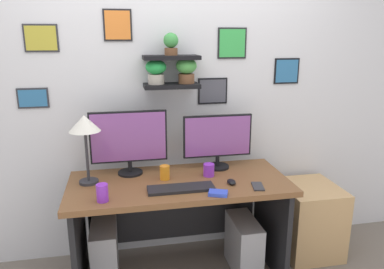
{
  "coord_description": "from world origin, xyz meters",
  "views": [
    {
      "loc": [
        -0.38,
        -2.38,
        1.73
      ],
      "look_at": [
        0.1,
        0.05,
        1.07
      ],
      "focal_mm": 34.62,
      "sensor_mm": 36.0,
      "label": 1
    }
  ],
  "objects_px": {
    "monitor_right": "(218,139)",
    "monitor_left": "(129,140)",
    "pen_cup": "(165,172)",
    "scissors_tray": "(218,193)",
    "keyboard": "(181,188)",
    "computer_tower_left": "(105,253)",
    "drawer_cabinet": "(308,219)",
    "desk": "(178,206)",
    "cell_phone": "(258,186)",
    "computer_tower_right": "(244,245)",
    "coffee_mug": "(209,170)",
    "desk_lamp": "(85,128)",
    "computer_mouse": "(231,182)",
    "water_cup": "(102,193)"
  },
  "relations": [
    {
      "from": "pen_cup",
      "to": "computer_tower_right",
      "type": "height_order",
      "value": "pen_cup"
    },
    {
      "from": "monitor_left",
      "to": "computer_mouse",
      "type": "height_order",
      "value": "monitor_left"
    },
    {
      "from": "keyboard",
      "to": "drawer_cabinet",
      "type": "distance_m",
      "value": 1.23
    },
    {
      "from": "desk",
      "to": "computer_tower_left",
      "type": "bearing_deg",
      "value": -179.73
    },
    {
      "from": "scissors_tray",
      "to": "pen_cup",
      "type": "bearing_deg",
      "value": 132.07
    },
    {
      "from": "monitor_right",
      "to": "drawer_cabinet",
      "type": "height_order",
      "value": "monitor_right"
    },
    {
      "from": "coffee_mug",
      "to": "desk",
      "type": "bearing_deg",
      "value": -179.97
    },
    {
      "from": "monitor_left",
      "to": "keyboard",
      "type": "distance_m",
      "value": 0.54
    },
    {
      "from": "scissors_tray",
      "to": "drawer_cabinet",
      "type": "bearing_deg",
      "value": 24.38
    },
    {
      "from": "computer_mouse",
      "to": "scissors_tray",
      "type": "distance_m",
      "value": 0.21
    },
    {
      "from": "cell_phone",
      "to": "computer_tower_left",
      "type": "xyz_separation_m",
      "value": [
        -1.04,
        0.26,
        -0.54
      ]
    },
    {
      "from": "monitor_left",
      "to": "desk_lamp",
      "type": "height_order",
      "value": "desk_lamp"
    },
    {
      "from": "computer_mouse",
      "to": "drawer_cabinet",
      "type": "bearing_deg",
      "value": 18.03
    },
    {
      "from": "desk",
      "to": "cell_phone",
      "type": "xyz_separation_m",
      "value": [
        0.5,
        -0.26,
        0.22
      ]
    },
    {
      "from": "monitor_left",
      "to": "monitor_right",
      "type": "xyz_separation_m",
      "value": [
        0.66,
        -0.0,
        -0.03
      ]
    },
    {
      "from": "drawer_cabinet",
      "to": "computer_tower_left",
      "type": "distance_m",
      "value": 1.63
    },
    {
      "from": "monitor_left",
      "to": "drawer_cabinet",
      "type": "distance_m",
      "value": 1.59
    },
    {
      "from": "keyboard",
      "to": "pen_cup",
      "type": "distance_m",
      "value": 0.22
    },
    {
      "from": "monitor_right",
      "to": "computer_tower_right",
      "type": "height_order",
      "value": "monitor_right"
    },
    {
      "from": "monitor_right",
      "to": "desk",
      "type": "bearing_deg",
      "value": -153.59
    },
    {
      "from": "pen_cup",
      "to": "coffee_mug",
      "type": "bearing_deg",
      "value": 0.33
    },
    {
      "from": "desk",
      "to": "drawer_cabinet",
      "type": "height_order",
      "value": "desk"
    },
    {
      "from": "monitor_left",
      "to": "monitor_right",
      "type": "relative_size",
      "value": 1.05
    },
    {
      "from": "drawer_cabinet",
      "to": "desk",
      "type": "bearing_deg",
      "value": -176.59
    },
    {
      "from": "monitor_right",
      "to": "water_cup",
      "type": "distance_m",
      "value": 0.97
    },
    {
      "from": "computer_tower_left",
      "to": "scissors_tray",
      "type": "bearing_deg",
      "value": -23.94
    },
    {
      "from": "pen_cup",
      "to": "water_cup",
      "type": "relative_size",
      "value": 0.91
    },
    {
      "from": "desk_lamp",
      "to": "computer_tower_left",
      "type": "xyz_separation_m",
      "value": [
        0.08,
        -0.03,
        -0.92
      ]
    },
    {
      "from": "monitor_right",
      "to": "monitor_left",
      "type": "bearing_deg",
      "value": 179.99
    },
    {
      "from": "computer_tower_left",
      "to": "cell_phone",
      "type": "bearing_deg",
      "value": -14.07
    },
    {
      "from": "monitor_right",
      "to": "coffee_mug",
      "type": "distance_m",
      "value": 0.26
    },
    {
      "from": "monitor_right",
      "to": "computer_tower_left",
      "type": "relative_size",
      "value": 1.21
    },
    {
      "from": "monitor_right",
      "to": "cell_phone",
      "type": "xyz_separation_m",
      "value": [
        0.17,
        -0.43,
        -0.22
      ]
    },
    {
      "from": "drawer_cabinet",
      "to": "coffee_mug",
      "type": "bearing_deg",
      "value": -175.71
    },
    {
      "from": "computer_tower_left",
      "to": "computer_mouse",
      "type": "bearing_deg",
      "value": -11.18
    },
    {
      "from": "keyboard",
      "to": "computer_tower_left",
      "type": "height_order",
      "value": "keyboard"
    },
    {
      "from": "coffee_mug",
      "to": "scissors_tray",
      "type": "height_order",
      "value": "coffee_mug"
    },
    {
      "from": "pen_cup",
      "to": "drawer_cabinet",
      "type": "xyz_separation_m",
      "value": [
        1.18,
        0.07,
        -0.52
      ]
    },
    {
      "from": "cell_phone",
      "to": "pen_cup",
      "type": "xyz_separation_m",
      "value": [
        -0.59,
        0.26,
        0.05
      ]
    },
    {
      "from": "cell_phone",
      "to": "drawer_cabinet",
      "type": "distance_m",
      "value": 0.82
    },
    {
      "from": "coffee_mug",
      "to": "keyboard",
      "type": "bearing_deg",
      "value": -139.0
    },
    {
      "from": "pen_cup",
      "to": "computer_mouse",
      "type": "bearing_deg",
      "value": -21.88
    },
    {
      "from": "desk",
      "to": "computer_mouse",
      "type": "distance_m",
      "value": 0.45
    },
    {
      "from": "desk",
      "to": "scissors_tray",
      "type": "bearing_deg",
      "value": -58.54
    },
    {
      "from": "desk",
      "to": "monitor_right",
      "type": "xyz_separation_m",
      "value": [
        0.33,
        0.16,
        0.44
      ]
    },
    {
      "from": "keyboard",
      "to": "cell_phone",
      "type": "height_order",
      "value": "keyboard"
    },
    {
      "from": "pen_cup",
      "to": "scissors_tray",
      "type": "xyz_separation_m",
      "value": [
        0.3,
        -0.33,
        -0.04
      ]
    },
    {
      "from": "computer_mouse",
      "to": "coffee_mug",
      "type": "relative_size",
      "value": 1.0
    },
    {
      "from": "keyboard",
      "to": "computer_tower_left",
      "type": "relative_size",
      "value": 1.02
    },
    {
      "from": "desk",
      "to": "computer_tower_right",
      "type": "bearing_deg",
      "value": -9.84
    }
  ]
}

